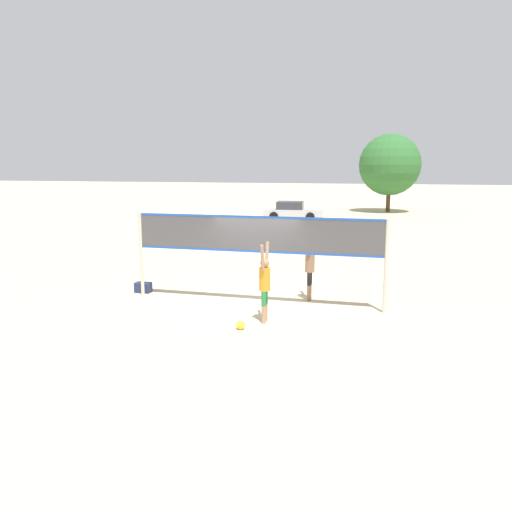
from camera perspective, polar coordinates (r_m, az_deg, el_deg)
The scene contains 8 objects.
ground_plane at distance 14.54m, azimuth 0.00°, elevation -5.44°, with size 200.00×200.00×0.00m, color beige.
volleyball_net at distance 14.15m, azimuth 0.00°, elevation 1.78°, with size 7.31×0.10×2.55m.
player_spiker at distance 12.58m, azimuth 0.99°, elevation -2.89°, with size 0.28×0.69×2.05m.
player_blocker at distance 14.75m, azimuth 6.18°, elevation -0.87°, with size 0.28×0.70×2.10m.
volleyball at distance 12.29m, azimuth -1.79°, elevation -7.89°, with size 0.22×0.22×0.22m.
gear_bag at distance 16.15m, azimuth -12.77°, elevation -3.53°, with size 0.50×0.28×0.32m.
parked_car_near at distance 37.16m, azimuth 4.18°, elevation 5.09°, with size 4.41×2.25×1.35m.
tree_left_cluster at distance 44.61m, azimuth 15.04°, elevation 10.03°, with size 5.20×5.20×6.63m.
Camera 1 is at (3.53, -13.54, 3.94)m, focal length 35.00 mm.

